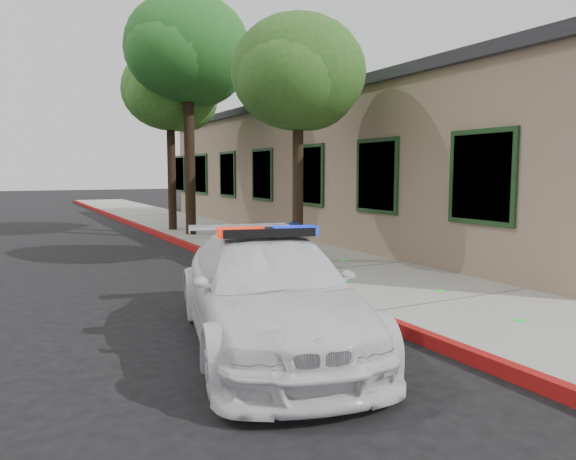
# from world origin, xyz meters

# --- Properties ---
(ground) EXTENTS (120.00, 120.00, 0.00)m
(ground) POSITION_xyz_m (0.00, 0.00, 0.00)
(ground) COLOR black
(ground) RESTS_ON ground
(sidewalk) EXTENTS (3.20, 60.00, 0.15)m
(sidewalk) POSITION_xyz_m (1.60, 3.00, 0.07)
(sidewalk) COLOR gray
(sidewalk) RESTS_ON ground
(red_curb) EXTENTS (0.14, 60.00, 0.16)m
(red_curb) POSITION_xyz_m (0.06, 3.00, 0.08)
(red_curb) COLOR maroon
(red_curb) RESTS_ON ground
(clapboard_building) EXTENTS (7.30, 20.89, 4.24)m
(clapboard_building) POSITION_xyz_m (6.69, 9.00, 2.13)
(clapboard_building) COLOR #8A745A
(clapboard_building) RESTS_ON ground
(police_car) EXTENTS (2.81, 4.74, 1.41)m
(police_car) POSITION_xyz_m (-1.59, -0.22, 0.65)
(police_car) COLOR silver
(police_car) RESTS_ON ground
(fire_hydrant) EXTENTS (0.53, 0.46, 0.92)m
(fire_hydrant) POSITION_xyz_m (0.82, 3.59, 0.61)
(fire_hydrant) COLOR silver
(fire_hydrant) RESTS_ON sidewalk
(street_tree_near) EXTENTS (2.87, 2.79, 5.12)m
(street_tree_near) POSITION_xyz_m (1.26, 4.18, 3.97)
(street_tree_near) COLOR black
(street_tree_near) RESTS_ON sidewalk
(street_tree_mid) EXTENTS (3.78, 3.80, 7.10)m
(street_tree_mid) POSITION_xyz_m (0.81, 10.13, 5.50)
(street_tree_mid) COLOR black
(street_tree_mid) RESTS_ON sidewalk
(street_tree_far) EXTENTS (3.20, 3.14, 5.85)m
(street_tree_far) POSITION_xyz_m (0.74, 11.68, 4.55)
(street_tree_far) COLOR black
(street_tree_far) RESTS_ON sidewalk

